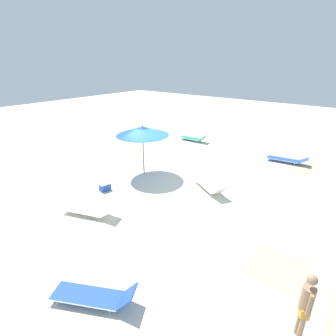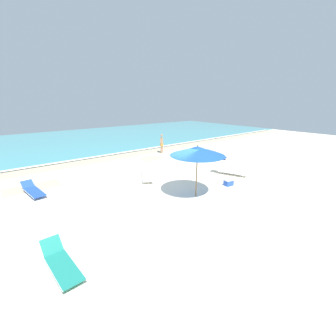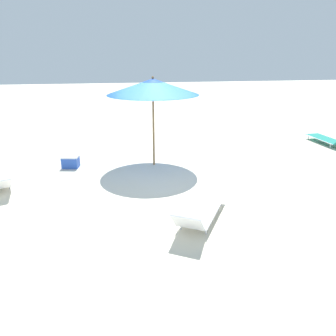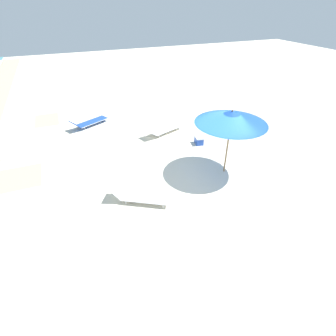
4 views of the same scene
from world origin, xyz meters
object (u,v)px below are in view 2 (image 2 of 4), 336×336
at_px(beach_umbrella, 197,151).
at_px(sun_lounger_beside_umbrella, 229,171).
at_px(sun_lounger_under_umbrella, 33,190).
at_px(cooler_box, 229,182).
at_px(sun_lounger_near_water_right, 61,263).
at_px(beachgoer_wading_adult, 162,143).
at_px(sun_lounger_near_water_left, 213,156).
at_px(sun_lounger_mid_beach_solo, 147,175).

xyz_separation_m(beach_umbrella, sun_lounger_beside_umbrella, (4.26, 1.06, -2.16)).
distance_m(sun_lounger_under_umbrella, cooler_box, 10.64).
distance_m(sun_lounger_beside_umbrella, cooler_box, 2.11).
height_order(sun_lounger_near_water_right, beachgoer_wading_adult, beachgoer_wading_adult).
relative_size(sun_lounger_near_water_left, sun_lounger_mid_beach_solo, 1.06).
xyz_separation_m(sun_lounger_near_water_right, sun_lounger_mid_beach_solo, (6.34, 4.97, -0.00)).
xyz_separation_m(sun_lounger_near_water_left, cooler_box, (-4.16, -4.67, -0.03)).
bearing_deg(beach_umbrella, sun_lounger_mid_beach_solo, 97.07).
height_order(sun_lounger_near_water_left, sun_lounger_near_water_right, sun_lounger_near_water_right).
distance_m(beachgoer_wading_adult, cooler_box, 9.18).
distance_m(sun_lounger_under_umbrella, beachgoer_wading_adult, 11.45).
height_order(beach_umbrella, sun_lounger_near_water_left, beach_umbrella).
bearing_deg(sun_lounger_under_umbrella, sun_lounger_beside_umbrella, -30.11).
bearing_deg(sun_lounger_under_umbrella, beachgoer_wading_adult, 9.00).
xyz_separation_m(beach_umbrella, sun_lounger_mid_beach_solo, (-0.47, 3.77, -2.15)).
bearing_deg(sun_lounger_near_water_left, cooler_box, -159.05).
distance_m(sun_lounger_beside_umbrella, sun_lounger_near_water_right, 11.30).
bearing_deg(sun_lounger_beside_umbrella, beach_umbrella, 173.69).
height_order(sun_lounger_under_umbrella, sun_lounger_mid_beach_solo, sun_lounger_mid_beach_solo).
bearing_deg(beach_umbrella, sun_lounger_under_umbrella, 139.19).
distance_m(sun_lounger_near_water_right, sun_lounger_mid_beach_solo, 8.06).
distance_m(sun_lounger_beside_umbrella, sun_lounger_near_water_left, 4.22).
relative_size(beach_umbrella, sun_lounger_mid_beach_solo, 1.29).
bearing_deg(beachgoer_wading_adult, sun_lounger_near_water_left, -85.93).
bearing_deg(beachgoer_wading_adult, beach_umbrella, -140.20).
bearing_deg(sun_lounger_near_water_left, sun_lounger_near_water_right, 175.62).
bearing_deg(beachgoer_wading_adult, sun_lounger_mid_beach_solo, -157.87).
relative_size(sun_lounger_beside_umbrella, beachgoer_wading_adult, 1.30).
relative_size(beach_umbrella, sun_lounger_near_water_left, 1.22).
height_order(beach_umbrella, sun_lounger_under_umbrella, beach_umbrella).
bearing_deg(beach_umbrella, sun_lounger_beside_umbrella, 13.98).
xyz_separation_m(sun_lounger_beside_umbrella, sun_lounger_near_water_right, (-11.07, -2.26, 0.01)).
bearing_deg(sun_lounger_mid_beach_solo, beachgoer_wading_adult, 75.69).
bearing_deg(cooler_box, sun_lounger_beside_umbrella, 45.85).
xyz_separation_m(sun_lounger_beside_umbrella, sun_lounger_mid_beach_solo, (-4.73, 2.71, 0.01)).
distance_m(beach_umbrella, sun_lounger_near_water_left, 8.35).
distance_m(beach_umbrella, cooler_box, 3.34).
xyz_separation_m(sun_lounger_near_water_left, sun_lounger_near_water_right, (-13.50, -5.72, 0.00)).
bearing_deg(sun_lounger_mid_beach_solo, sun_lounger_near_water_right, -111.27).
xyz_separation_m(sun_lounger_under_umbrella, sun_lounger_near_water_left, (13.14, -1.05, 0.01)).
distance_m(sun_lounger_under_umbrella, sun_lounger_beside_umbrella, 11.62).
bearing_deg(sun_lounger_beside_umbrella, sun_lounger_under_umbrella, 136.89).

